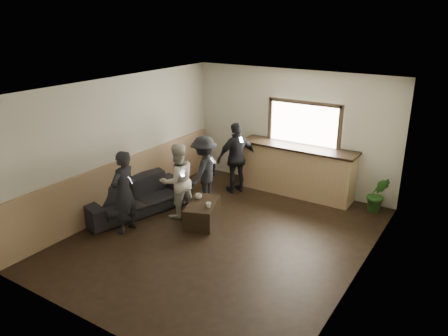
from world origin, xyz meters
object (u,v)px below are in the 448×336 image
Objects in this scene: person_b at (178,181)px; person_c at (204,171)px; sofa at (136,196)px; cup_a at (199,196)px; potted_plant at (378,195)px; coffee_table at (202,213)px; bar_counter at (297,167)px; person_a at (124,192)px; cup_b at (209,205)px; person_d at (237,158)px.

person_b is 0.80m from person_c.
cup_a is (1.31, 0.45, 0.14)m from sofa.
coffee_table is at bearing -139.89° from potted_plant.
potted_plant is at bearing 149.91° from person_b.
cup_a is (-1.14, -2.28, -0.16)m from bar_counter.
potted_plant is 0.49× the size of person_a.
sofa is 2.40× the size of coffee_table.
person_a is at bearing -142.61° from cup_b.
sofa is at bearing -172.73° from cup_b.
person_b is (0.90, 0.31, 0.44)m from sofa.
coffee_table is 3.68m from potted_plant.
person_d is (0.23, 0.98, 0.06)m from person_c.
sofa is 1.40m from cup_a.
bar_counter reaches higher than cup_b.
person_d reaches higher than cup_a.
coffee_table is at bearing 133.19° from person_a.
cup_a is 1.23× the size of cup_b.
sofa is 1.55m from person_c.
person_c is at bearing 122.26° from coffee_table.
person_a reaches higher than person_c.
bar_counter is 1.87m from potted_plant.
coffee_table is 1.88m from person_d.
bar_counter is 2.63m from coffee_table.
person_d reaches higher than sofa.
potted_plant is 0.51× the size of person_b.
cup_b is at bearing -66.28° from sofa.
sofa reaches higher than coffee_table.
potted_plant is (1.85, -0.05, -0.24)m from bar_counter.
person_d reaches higher than person_c.
person_d is at bearing 98.55° from coffee_table.
person_c reaches higher than coffee_table.
person_b is at bearing 21.70° from person_d.
person_b reaches higher than cup_a.
cup_b is at bearing -30.20° from cup_a.
sofa is 2.91× the size of potted_plant.
bar_counter is 1.40m from person_d.
person_d reaches higher than coffee_table.
cup_b is (0.40, -0.23, -0.00)m from cup_a.
sofa is 1.40× the size of person_d.
person_c is at bearing -25.52° from sofa.
bar_counter is 2.19m from person_c.
cup_a is at bearing 133.58° from person_b.
person_c is at bearing -131.75° from bar_counter.
coffee_table is at bearing 116.02° from person_b.
person_b reaches higher than sofa.
potted_plant is 0.52× the size of person_c.
coffee_table is 0.82m from person_b.
sofa is 1.49× the size of person_b.
sofa is at bearing -167.75° from coffee_table.
person_b is 0.94× the size of person_d.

